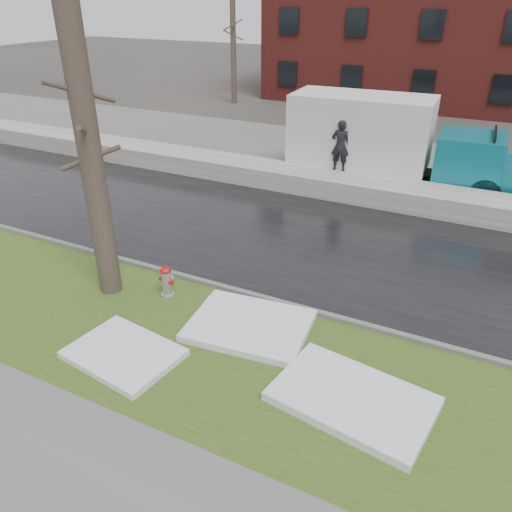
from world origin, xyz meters
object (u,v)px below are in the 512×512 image
at_px(fire_hydrant, 167,280).
at_px(tree, 91,161).
at_px(box_truck, 388,140).
at_px(worker, 340,145).

height_order(fire_hydrant, tree, tree).
distance_m(box_truck, worker, 1.92).
distance_m(fire_hydrant, tree, 3.26).
xyz_separation_m(fire_hydrant, tree, (-1.46, -0.38, 2.88)).
bearing_deg(fire_hydrant, tree, -158.43).
xyz_separation_m(box_truck, worker, (-1.42, -1.29, -0.07)).
bearing_deg(box_truck, worker, -140.61).
relative_size(tree, box_truck, 0.66).
xyz_separation_m(fire_hydrant, worker, (1.31, 9.19, 1.19)).
relative_size(fire_hydrant, tree, 0.13).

